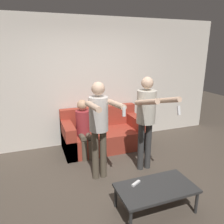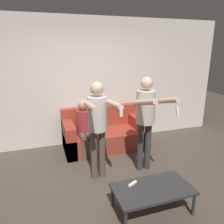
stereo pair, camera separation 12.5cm
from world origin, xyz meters
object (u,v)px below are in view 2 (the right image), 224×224
object	(u,v)px
person_standing_right	(146,114)
person_seated	(84,126)
person_standing_left	(98,121)
coffee_table	(153,190)
remote_on_table	(133,184)
couch	(104,135)

from	to	relation	value
person_standing_right	person_seated	size ratio (longest dim) A/B	1.46
person_standing_left	coffee_table	world-z (taller)	person_standing_left
remote_on_table	person_seated	bearing A→B (deg)	99.18
person_standing_left	couch	bearing A→B (deg)	69.72
person_standing_left	person_seated	size ratio (longest dim) A/B	1.43
person_standing_left	remote_on_table	xyz separation A→B (m)	(0.24, -0.81, -0.63)
person_standing_right	person_seated	xyz separation A→B (m)	(-0.86, 0.92, -0.42)
couch	remote_on_table	xyz separation A→B (m)	(-0.17, -1.92, 0.08)
couch	remote_on_table	distance (m)	1.93
couch	person_standing_left	xyz separation A→B (m)	(-0.41, -1.11, 0.71)
person_standing_right	coffee_table	bearing A→B (deg)	-110.67
couch	person_standing_right	size ratio (longest dim) A/B	1.04
couch	remote_on_table	world-z (taller)	couch
couch	person_seated	size ratio (longest dim) A/B	1.51
person_standing_right	remote_on_table	distance (m)	1.20
person_seated	person_standing_right	bearing A→B (deg)	-46.98
couch	person_seated	xyz separation A→B (m)	(-0.45, -0.19, 0.31)
coffee_table	person_seated	bearing A→B (deg)	104.84
coffee_table	couch	bearing A→B (deg)	91.35
person_seated	remote_on_table	size ratio (longest dim) A/B	7.46
person_standing_left	remote_on_table	bearing A→B (deg)	-73.51
coffee_table	remote_on_table	xyz separation A→B (m)	(-0.22, 0.14, 0.05)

